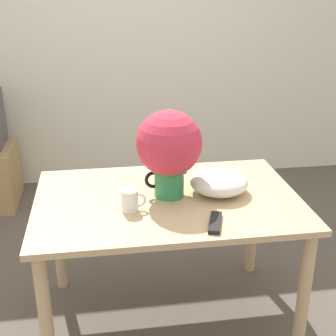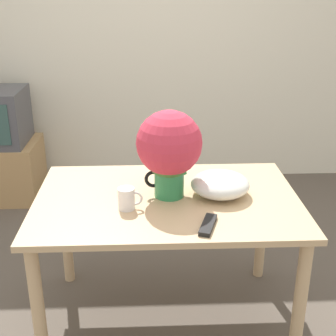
# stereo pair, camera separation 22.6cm
# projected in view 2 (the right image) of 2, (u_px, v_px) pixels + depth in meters

# --- Properties ---
(ground_plane) EXTENTS (12.00, 12.00, 0.00)m
(ground_plane) POSITION_uv_depth(u_px,v_px,m) (151.00, 312.00, 2.60)
(ground_plane) COLOR brown
(wall_back) EXTENTS (8.00, 0.05, 2.60)m
(wall_back) POSITION_uv_depth(u_px,v_px,m) (147.00, 33.00, 3.93)
(wall_back) COLOR #EDE5CC
(wall_back) RESTS_ON ground_plane
(table) EXTENTS (1.29, 0.86, 0.73)m
(table) POSITION_uv_depth(u_px,v_px,m) (167.00, 215.00, 2.33)
(table) COLOR tan
(table) RESTS_ON ground_plane
(flower_vase) EXTENTS (0.32, 0.32, 0.43)m
(flower_vase) POSITION_uv_depth(u_px,v_px,m) (169.00, 149.00, 2.22)
(flower_vase) COLOR #2D844C
(flower_vase) RESTS_ON table
(coffee_mug) EXTENTS (0.12, 0.08, 0.10)m
(coffee_mug) POSITION_uv_depth(u_px,v_px,m) (127.00, 199.00, 2.16)
(coffee_mug) COLOR white
(coffee_mug) RESTS_ON table
(white_bowl) EXTENTS (0.29, 0.29, 0.11)m
(white_bowl) POSITION_uv_depth(u_px,v_px,m) (220.00, 184.00, 2.30)
(white_bowl) COLOR silver
(white_bowl) RESTS_ON table
(remote_control) EXTENTS (0.10, 0.19, 0.02)m
(remote_control) POSITION_uv_depth(u_px,v_px,m) (208.00, 225.00, 2.02)
(remote_control) COLOR black
(remote_control) RESTS_ON table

